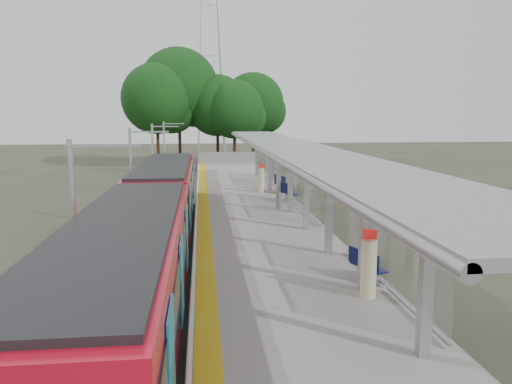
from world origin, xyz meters
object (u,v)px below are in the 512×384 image
at_px(bench_near, 366,264).
at_px(info_pillar_near, 369,268).
at_px(litter_bin, 280,201).
at_px(bench_far, 282,183).
at_px(info_pillar_far, 261,180).
at_px(bench_mid, 288,192).
at_px(train, 153,222).

height_order(bench_near, info_pillar_near, info_pillar_near).
bearing_deg(bench_near, litter_bin, 71.83).
height_order(bench_far, info_pillar_near, info_pillar_near).
height_order(bench_far, info_pillar_far, info_pillar_far).
relative_size(bench_mid, bench_far, 0.95).
relative_size(info_pillar_near, info_pillar_far, 1.04).
relative_size(train, bench_near, 19.41).
height_order(bench_near, info_pillar_far, info_pillar_far).
distance_m(bench_mid, litter_bin, 2.46).
height_order(bench_mid, info_pillar_far, info_pillar_far).
bearing_deg(train, info_pillar_near, -42.18).
bearing_deg(train, bench_near, -32.57).
relative_size(bench_mid, info_pillar_far, 0.89).
xyz_separation_m(bench_mid, bench_far, (0.13, 3.32, 0.03)).
height_order(train, bench_far, train).
relative_size(bench_far, litter_bin, 2.11).
bearing_deg(litter_bin, train, -128.52).
height_order(bench_mid, info_pillar_near, info_pillar_near).
distance_m(train, bench_near, 8.21).
bearing_deg(info_pillar_near, litter_bin, 107.94).
height_order(bench_near, litter_bin, bench_near).
bearing_deg(bench_mid, bench_near, -108.94).
distance_m(bench_mid, info_pillar_near, 15.79).
distance_m(bench_near, litter_bin, 12.07).
bearing_deg(bench_near, bench_mid, 67.65).
xyz_separation_m(train, bench_mid, (6.97, 9.92, -0.48)).
height_order(bench_near, bench_mid, bench_mid).
distance_m(train, info_pillar_near, 8.73).
bearing_deg(bench_far, info_pillar_near, -107.07).
bearing_deg(bench_mid, train, -143.77).
distance_m(train, info_pillar_far, 14.78).
xyz_separation_m(info_pillar_near, info_pillar_far, (-0.69, 19.46, -0.04)).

